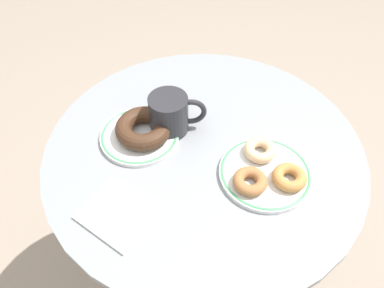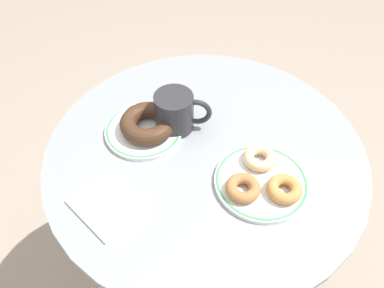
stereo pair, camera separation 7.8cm
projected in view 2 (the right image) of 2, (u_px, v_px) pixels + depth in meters
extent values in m
cube|color=gray|center=(200.00, 285.00, 1.40)|extent=(7.00, 7.00, 0.02)
cylinder|color=gray|center=(205.00, 151.00, 0.82)|extent=(0.70, 0.70, 0.02)
cylinder|color=gray|center=(202.00, 233.00, 1.10)|extent=(0.06, 0.06, 0.73)
cylinder|color=gray|center=(200.00, 282.00, 1.38)|extent=(0.40, 0.40, 0.03)
cylinder|color=white|center=(144.00, 130.00, 0.84)|extent=(0.18, 0.18, 0.01)
torus|color=#4C9E66|center=(144.00, 129.00, 0.84)|extent=(0.17, 0.17, 0.01)
cylinder|color=white|center=(261.00, 182.00, 0.74)|extent=(0.19, 0.19, 0.01)
torus|color=#4C9E66|center=(261.00, 181.00, 0.74)|extent=(0.18, 0.18, 0.01)
torus|color=#422819|center=(147.00, 123.00, 0.82)|extent=(0.13, 0.13, 0.04)
torus|color=#BC7F42|center=(284.00, 189.00, 0.71)|extent=(0.10, 0.10, 0.02)
torus|color=#E0B789|center=(260.00, 158.00, 0.76)|extent=(0.08, 0.08, 0.02)
torus|color=#A36B3D|center=(243.00, 188.00, 0.71)|extent=(0.08, 0.08, 0.02)
cube|color=white|center=(108.00, 204.00, 0.71)|extent=(0.15, 0.13, 0.01)
cylinder|color=#28282D|center=(174.00, 112.00, 0.82)|extent=(0.09, 0.09, 0.09)
torus|color=#28282D|center=(196.00, 112.00, 0.81)|extent=(0.07, 0.04, 0.07)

